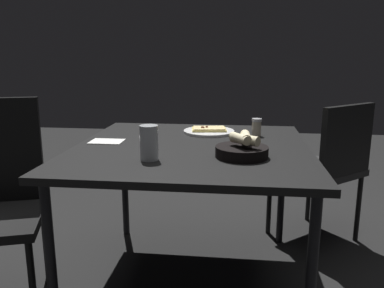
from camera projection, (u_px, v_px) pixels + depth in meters
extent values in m
plane|color=black|center=(192.00, 281.00, 2.03)|extent=(8.00, 8.00, 0.00)
cube|color=black|center=(192.00, 148.00, 1.87)|extent=(1.09, 1.13, 0.03)
cylinder|color=black|center=(51.00, 266.00, 1.52)|extent=(0.04, 0.04, 0.69)
cylinder|color=black|center=(311.00, 283.00, 1.41)|extent=(0.04, 0.04, 0.69)
cylinder|color=black|center=(125.00, 183.00, 2.49)|extent=(0.04, 0.04, 0.69)
cylinder|color=black|center=(282.00, 189.00, 2.38)|extent=(0.04, 0.04, 0.69)
cylinder|color=white|center=(209.00, 132.00, 2.16)|extent=(0.28, 0.28, 0.01)
cube|color=tan|center=(209.00, 129.00, 2.16)|extent=(0.20, 0.14, 0.01)
cube|color=#F2D792|center=(209.00, 128.00, 2.16)|extent=(0.18, 0.13, 0.01)
sphere|color=brown|center=(202.00, 128.00, 2.15)|extent=(0.02, 0.02, 0.02)
sphere|color=brown|center=(207.00, 127.00, 2.16)|extent=(0.02, 0.02, 0.02)
sphere|color=brown|center=(203.00, 128.00, 2.14)|extent=(0.02, 0.02, 0.02)
cylinder|color=black|center=(242.00, 152.00, 1.65)|extent=(0.22, 0.22, 0.05)
cylinder|color=beige|center=(240.00, 138.00, 1.62)|extent=(0.09, 0.11, 0.04)
cylinder|color=beige|center=(246.00, 137.00, 1.64)|extent=(0.05, 0.12, 0.04)
cylinder|color=beige|center=(245.00, 140.00, 1.62)|extent=(0.13, 0.11, 0.04)
cylinder|color=#B51E14|center=(254.00, 153.00, 1.63)|extent=(0.06, 0.06, 0.03)
cylinder|color=silver|center=(149.00, 143.00, 1.60)|extent=(0.08, 0.08, 0.14)
cylinder|color=orange|center=(149.00, 147.00, 1.60)|extent=(0.07, 0.07, 0.10)
cylinder|color=#BFB299|center=(256.00, 129.00, 2.07)|extent=(0.05, 0.05, 0.08)
cylinder|color=maroon|center=(256.00, 132.00, 2.08)|extent=(0.04, 0.04, 0.04)
cylinder|color=#B7B7BC|center=(257.00, 120.00, 2.06)|extent=(0.05, 0.05, 0.01)
cube|color=white|center=(107.00, 141.00, 1.94)|extent=(0.16, 0.12, 0.00)
cube|color=#2D2D2D|center=(315.00, 170.00, 2.42)|extent=(0.62, 0.62, 0.04)
cube|color=black|center=(347.00, 141.00, 2.21)|extent=(0.34, 0.30, 0.40)
cylinder|color=black|center=(309.00, 191.00, 2.73)|extent=(0.03, 0.03, 0.43)
cylinder|color=black|center=(269.00, 202.00, 2.53)|extent=(0.03, 0.03, 0.43)
cylinder|color=black|center=(358.00, 208.00, 2.43)|extent=(0.03, 0.03, 0.43)
cylinder|color=black|center=(318.00, 223.00, 2.22)|extent=(0.03, 0.03, 0.43)
cylinder|color=black|center=(32.00, 284.00, 1.66)|extent=(0.03, 0.03, 0.40)
cylinder|color=black|center=(46.00, 242.00, 2.02)|extent=(0.03, 0.03, 0.40)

